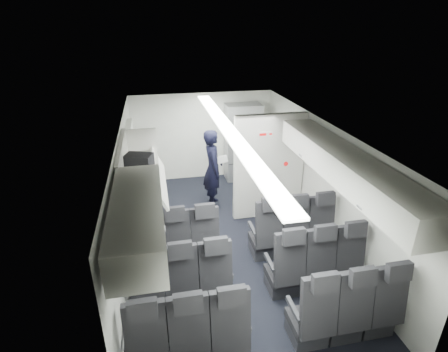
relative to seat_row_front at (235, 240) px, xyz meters
name	(u,v)px	position (x,y,z in m)	size (l,w,h in m)	color
cabin_shell	(229,187)	(0.00, 0.53, 0.72)	(3.41, 6.01, 2.16)	black
seat_row_front	(235,240)	(0.00, 0.00, 0.00)	(3.33, 0.56, 1.24)	#232326
seat_row_mid	(250,276)	(0.00, -0.90, 0.00)	(3.33, 0.56, 1.24)	#232326
seat_row_rear	(270,326)	(0.00, -1.80, 0.00)	(3.33, 0.56, 1.24)	#232326
overhead_bin_left_rear	(138,218)	(-1.40, -1.47, 1.46)	(0.53, 1.80, 0.40)	silver
overhead_bin_left_front_open	(138,166)	(-1.44, 0.28, 1.33)	(0.64, 1.70, 0.72)	#9E9E93
overhead_bin_right_rear	(382,193)	(1.40, -1.47, 1.46)	(0.53, 1.80, 0.40)	silver
overhead_bin_right_front	(316,145)	(1.40, 0.28, 1.46)	(0.53, 1.70, 0.40)	silver
bulkhead_partition	(269,167)	(0.98, 1.33, 0.67)	(1.40, 0.15, 2.13)	silver
galley_unit	(243,142)	(0.95, 3.25, 0.55)	(0.85, 0.52, 1.90)	#939399
boarding_door	(134,169)	(-1.64, 2.09, 0.55)	(0.12, 1.27, 1.86)	silver
flight_attendant	(213,169)	(-0.02, 2.00, 0.45)	(0.62, 0.41, 1.70)	black
carry_on_bag	(139,162)	(-1.42, 0.22, 1.41)	(0.39, 0.27, 0.23)	black
papers	(222,159)	(0.17, 1.95, 0.66)	(0.22, 0.02, 0.15)	white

